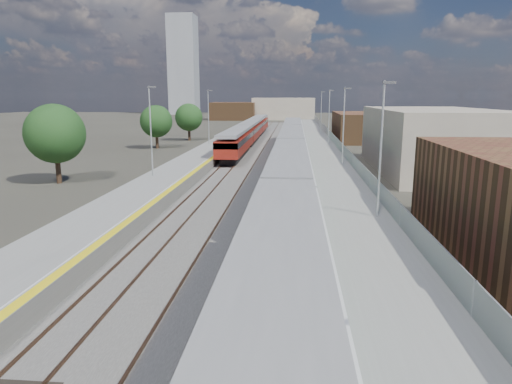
# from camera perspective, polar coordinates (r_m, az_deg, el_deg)

# --- Properties ---
(ground) EXTENTS (320.00, 320.00, 0.00)m
(ground) POSITION_cam_1_polar(r_m,az_deg,el_deg) (54.17, 2.85, 3.74)
(ground) COLOR #47443A
(ground) RESTS_ON ground
(ballast_bed) EXTENTS (10.50, 155.00, 0.06)m
(ballast_bed) POSITION_cam_1_polar(r_m,az_deg,el_deg) (56.75, 0.66, 4.16)
(ballast_bed) COLOR #565451
(ballast_bed) RESTS_ON ground
(tracks) EXTENTS (8.96, 160.00, 0.17)m
(tracks) POSITION_cam_1_polar(r_m,az_deg,el_deg) (58.36, 1.37, 4.45)
(tracks) COLOR #4C3323
(tracks) RESTS_ON ground
(platform_right) EXTENTS (4.70, 155.00, 8.52)m
(platform_right) POSITION_cam_1_polar(r_m,az_deg,el_deg) (56.63, 8.31, 4.54)
(platform_right) COLOR slate
(platform_right) RESTS_ON ground
(platform_left) EXTENTS (4.30, 155.00, 8.52)m
(platform_left) POSITION_cam_1_polar(r_m,az_deg,el_deg) (57.57, -6.12, 4.70)
(platform_left) COLOR slate
(platform_left) RESTS_ON ground
(buildings) EXTENTS (72.00, 185.50, 40.00)m
(buildings) POSITION_cam_1_polar(r_m,az_deg,el_deg) (143.60, -3.23, 13.13)
(buildings) COLOR brown
(buildings) RESTS_ON ground
(green_train) EXTENTS (2.94, 81.94, 3.24)m
(green_train) POSITION_cam_1_polar(r_m,az_deg,el_deg) (41.86, 4.34, 4.45)
(green_train) COLOR black
(green_train) RESTS_ON ground
(red_train) EXTENTS (2.72, 55.21, 3.43)m
(red_train) POSITION_cam_1_polar(r_m,az_deg,el_deg) (76.23, -0.70, 7.67)
(red_train) COLOR black
(red_train) RESTS_ON ground
(tree_a) EXTENTS (5.21, 5.21, 7.06)m
(tree_a) POSITION_cam_1_polar(r_m,az_deg,el_deg) (44.14, -23.82, 6.68)
(tree_a) COLOR #382619
(tree_a) RESTS_ON ground
(tree_b) EXTENTS (4.71, 4.71, 6.38)m
(tree_b) POSITION_cam_1_polar(r_m,az_deg,el_deg) (69.36, -12.37, 8.62)
(tree_b) COLOR #382619
(tree_b) RESTS_ON ground
(tree_c) EXTENTS (4.73, 4.73, 6.41)m
(tree_c) POSITION_cam_1_polar(r_m,az_deg,el_deg) (80.91, -8.40, 9.22)
(tree_c) COLOR #382619
(tree_c) RESTS_ON ground
(tree_d) EXTENTS (4.24, 4.24, 5.75)m
(tree_d) POSITION_cam_1_polar(r_m,az_deg,el_deg) (73.41, 19.43, 8.08)
(tree_d) COLOR #382619
(tree_d) RESTS_ON ground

